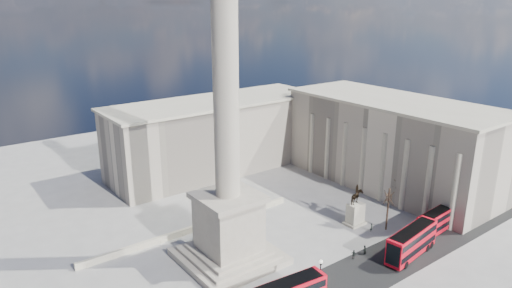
{
  "coord_description": "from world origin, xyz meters",
  "views": [
    {
      "loc": [
        -33.74,
        -46.92,
        37.86
      ],
      "look_at": [
        3.38,
        2.62,
        18.55
      ],
      "focal_mm": 32.0,
      "sensor_mm": 36.0,
      "label": 1
    }
  ],
  "objects": [
    {
      "name": "pedestrian_standing",
      "position": [
        17.78,
        -6.5,
        0.75
      ],
      "size": [
        0.75,
        0.6,
        1.5
      ],
      "primitive_type": "imported",
      "rotation": [
        0.0,
        0.0,
        3.18
      ],
      "color": "#212723",
      "rests_on": "ground"
    },
    {
      "name": "red_bus_c",
      "position": [
        23.22,
        -11.15,
        2.42
      ],
      "size": [
        11.63,
        4.1,
        4.62
      ],
      "rotation": [
        0.0,
        0.0,
        0.14
      ],
      "color": "red",
      "rests_on": "ground"
    },
    {
      "name": "building_northeast",
      "position": [
        20.0,
        40.0,
        8.32
      ],
      "size": [
        51.0,
        17.0,
        16.6
      ],
      "color": "beige",
      "rests_on": "ground"
    },
    {
      "name": "nelsons_column",
      "position": [
        0.0,
        5.0,
        12.92
      ],
      "size": [
        14.0,
        14.0,
        49.85
      ],
      "color": "#A89E8C",
      "rests_on": "ground"
    },
    {
      "name": "bare_tree_far",
      "position": [
        40.77,
        11.31,
        6.35
      ],
      "size": [
        1.97,
        1.97,
        8.06
      ],
      "rotation": [
        0.0,
        0.0,
        -0.38
      ],
      "color": "#332319",
      "rests_on": "ground"
    },
    {
      "name": "pedestrian_crossing",
      "position": [
        15.33,
        -6.5,
        0.77
      ],
      "size": [
        0.86,
        0.94,
        1.55
      ],
      "primitive_type": "imported",
      "rotation": [
        0.0,
        0.0,
        2.25
      ],
      "color": "#212723",
      "rests_on": "ground"
    },
    {
      "name": "pedestrian_walking",
      "position": [
        24.54,
        -2.33,
        0.75
      ],
      "size": [
        0.59,
        0.42,
        1.51
      ],
      "primitive_type": "imported",
      "rotation": [
        0.0,
        0.0,
        0.11
      ],
      "color": "#212723",
      "rests_on": "ground"
    },
    {
      "name": "bare_tree_mid",
      "position": [
        36.54,
        1.9,
        4.97
      ],
      "size": [
        1.66,
        1.66,
        6.31
      ],
      "rotation": [
        0.0,
        0.0,
        0.01
      ],
      "color": "#332319",
      "rests_on": "ground"
    },
    {
      "name": "ground",
      "position": [
        0.0,
        0.0,
        0.0
      ],
      "size": [
        180.0,
        180.0,
        0.0
      ],
      "primitive_type": "plane",
      "color": "#9A9792",
      "rests_on": "ground"
    },
    {
      "name": "victorian_lamp",
      "position": [
        4.18,
        -10.39,
        3.45
      ],
      "size": [
        0.5,
        0.5,
        5.85
      ],
      "rotation": [
        0.0,
        0.0,
        -0.23
      ],
      "color": "black",
      "rests_on": "ground"
    },
    {
      "name": "building_east",
      "position": [
        45.0,
        10.0,
        9.32
      ],
      "size": [
        19.0,
        46.0,
        18.6
      ],
      "color": "beige",
      "rests_on": "ground"
    },
    {
      "name": "red_bus_d",
      "position": [
        33.25,
        -9.13,
        2.11
      ],
      "size": [
        10.06,
        3.04,
        4.02
      ],
      "rotation": [
        0.0,
        0.0,
        0.08
      ],
      "color": "red",
      "rests_on": "ground"
    },
    {
      "name": "balustrade_wall",
      "position": [
        0.0,
        16.0,
        0.55
      ],
      "size": [
        40.0,
        0.6,
        1.1
      ],
      "primitive_type": "cube",
      "color": "beige",
      "rests_on": "ground"
    },
    {
      "name": "bare_tree_near",
      "position": [
        27.15,
        -3.41,
        6.4
      ],
      "size": [
        1.86,
        1.86,
        8.12
      ],
      "rotation": [
        0.0,
        0.0,
        -0.01
      ],
      "color": "#332319",
      "rests_on": "ground"
    },
    {
      "name": "equestrian_statue",
      "position": [
        24.34,
        1.23,
        2.6
      ],
      "size": [
        3.59,
        2.69,
        7.59
      ],
      "color": "beige",
      "rests_on": "ground"
    }
  ]
}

